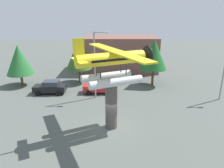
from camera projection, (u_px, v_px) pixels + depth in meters
ground_plane at (112, 127)px, 20.03m from camera, size 140.00×140.00×0.00m
display_pedestal at (112, 106)px, 19.34m from camera, size 1.10×1.10×4.39m
floatplane_monument at (113, 64)px, 18.18m from camera, size 7.15×9.88×4.00m
car_near_black at (51, 87)px, 28.28m from camera, size 4.20×2.02×1.76m
car_mid_red at (100, 87)px, 28.52m from camera, size 4.20×2.02×1.76m
streetlight_primary at (97, 61)px, 25.61m from camera, size 1.84×0.28×8.25m
storefront_building at (120, 53)px, 39.94m from camera, size 13.44×7.91×6.21m
tree_west at (20, 60)px, 30.66m from camera, size 3.88×3.88×6.03m
tree_east at (79, 55)px, 31.90m from camera, size 3.88×3.88×6.51m
tree_center_back at (155, 54)px, 30.53m from camera, size 3.89×3.89×6.79m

